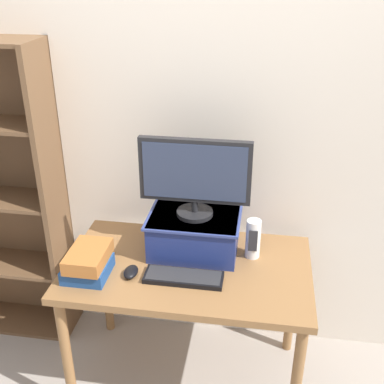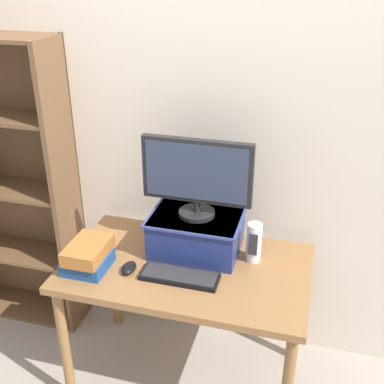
{
  "view_description": "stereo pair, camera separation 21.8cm",
  "coord_description": "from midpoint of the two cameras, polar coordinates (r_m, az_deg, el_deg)",
  "views": [
    {
      "loc": [
        0.32,
        -1.87,
        2.06
      ],
      "look_at": [
        0.01,
        0.06,
        1.09
      ],
      "focal_mm": 45.0,
      "sensor_mm": 36.0,
      "label": 1
    },
    {
      "loc": [
        0.53,
        -1.82,
        2.06
      ],
      "look_at": [
        0.01,
        0.06,
        1.09
      ],
      "focal_mm": 45.0,
      "sensor_mm": 36.0,
      "label": 2
    }
  ],
  "objects": [
    {
      "name": "computer_mouse",
      "position": [
        2.27,
        -4.76,
        -9.03
      ],
      "size": [
        0.06,
        0.1,
        0.04
      ],
      "color": "black",
      "rests_on": "desk"
    },
    {
      "name": "keyboard",
      "position": [
        2.22,
        1.4,
        -10.08
      ],
      "size": [
        0.36,
        0.12,
        0.02
      ],
      "color": "black",
      "rests_on": "desk"
    },
    {
      "name": "bookshelf_unit",
      "position": [
        2.92,
        -18.96,
        0.71
      ],
      "size": [
        0.76,
        0.28,
        1.71
      ],
      "color": "brown",
      "rests_on": "ground_plane"
    },
    {
      "name": "ground_plane",
      "position": [
        2.8,
        1.8,
        -20.97
      ],
      "size": [
        12.0,
        12.0,
        0.0
      ],
      "primitive_type": "plane",
      "color": "#9E9389"
    },
    {
      "name": "desk",
      "position": [
        2.37,
        2.02,
        -10.45
      ],
      "size": [
        1.17,
        0.69,
        0.73
      ],
      "color": "olive",
      "rests_on": "ground_plane"
    },
    {
      "name": "computer_monitor",
      "position": [
        2.23,
        3.38,
        1.93
      ],
      "size": [
        0.53,
        0.18,
        0.39
      ],
      "color": "black",
      "rests_on": "riser_box"
    },
    {
      "name": "desk_speaker",
      "position": [
        2.33,
        10.04,
        -5.98
      ],
      "size": [
        0.07,
        0.08,
        0.2
      ],
      "color": "silver",
      "rests_on": "desk"
    },
    {
      "name": "back_wall",
      "position": [
        2.46,
        4.76,
        8.32
      ],
      "size": [
        7.0,
        0.08,
        2.6
      ],
      "color": "beige",
      "rests_on": "ground_plane"
    },
    {
      "name": "riser_box",
      "position": [
        2.38,
        3.19,
        -4.72
      ],
      "size": [
        0.45,
        0.35,
        0.2
      ],
      "color": "navy",
      "rests_on": "desk"
    },
    {
      "name": "book_stack",
      "position": [
        2.29,
        -9.6,
        -7.55
      ],
      "size": [
        0.2,
        0.24,
        0.13
      ],
      "color": "navy",
      "rests_on": "desk"
    }
  ]
}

